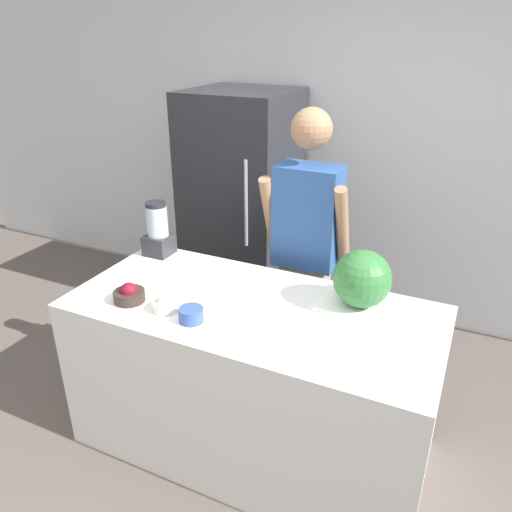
% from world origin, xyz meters
% --- Properties ---
extents(ground_plane, '(14.00, 14.00, 0.00)m').
position_xyz_m(ground_plane, '(0.00, 0.00, 0.00)').
color(ground_plane, '#564C47').
extents(wall_back, '(8.00, 0.06, 2.60)m').
position_xyz_m(wall_back, '(0.00, 2.17, 1.30)').
color(wall_back, silver).
rests_on(wall_back, ground_plane).
extents(counter_island, '(1.82, 0.84, 0.88)m').
position_xyz_m(counter_island, '(0.00, 0.42, 0.44)').
color(counter_island, white).
rests_on(counter_island, ground_plane).
extents(refrigerator, '(0.74, 0.76, 1.72)m').
position_xyz_m(refrigerator, '(-0.73, 1.76, 0.86)').
color(refrigerator, '#232328').
rests_on(refrigerator, ground_plane).
extents(person, '(0.51, 0.27, 1.74)m').
position_xyz_m(person, '(0.04, 1.08, 0.91)').
color(person, gray).
rests_on(person, ground_plane).
extents(cutting_board, '(0.38, 0.28, 0.01)m').
position_xyz_m(cutting_board, '(0.47, 0.65, 0.89)').
color(cutting_board, white).
rests_on(cutting_board, counter_island).
extents(watermelon, '(0.28, 0.28, 0.28)m').
position_xyz_m(watermelon, '(0.48, 0.64, 1.04)').
color(watermelon, '#2D6B33').
rests_on(watermelon, cutting_board).
extents(bowl_cherries, '(0.15, 0.15, 0.10)m').
position_xyz_m(bowl_cherries, '(-0.57, 0.21, 0.92)').
color(bowl_cherries, '#2D231E').
rests_on(bowl_cherries, counter_island).
extents(bowl_cream, '(0.12, 0.12, 0.09)m').
position_xyz_m(bowl_cream, '(-0.36, 0.21, 0.91)').
color(bowl_cream, beige).
rests_on(bowl_cream, counter_island).
extents(bowl_small_blue, '(0.11, 0.11, 0.07)m').
position_xyz_m(bowl_small_blue, '(-0.19, 0.18, 0.92)').
color(bowl_small_blue, '#334C9E').
rests_on(bowl_small_blue, counter_island).
extents(blender, '(0.15, 0.15, 0.32)m').
position_xyz_m(blender, '(-0.77, 0.74, 1.03)').
color(blender, '#28282D').
rests_on(blender, counter_island).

